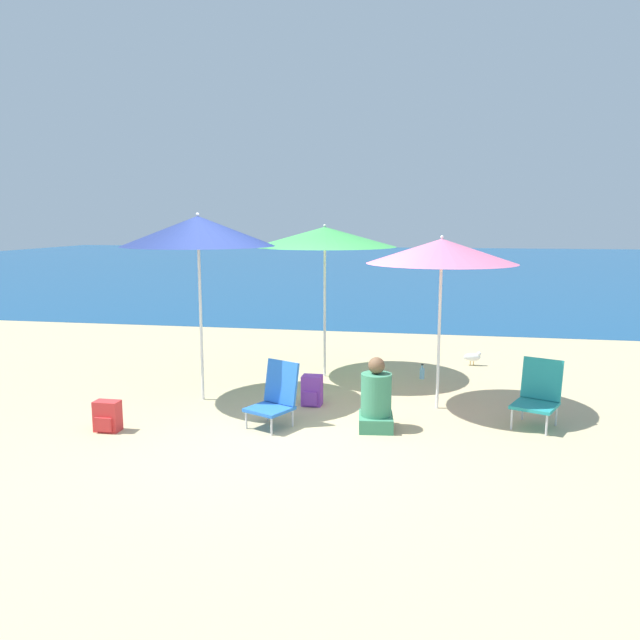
{
  "coord_description": "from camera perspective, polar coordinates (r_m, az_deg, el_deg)",
  "views": [
    {
      "loc": [
        1.75,
        -6.36,
        2.31
      ],
      "look_at": [
        0.28,
        1.6,
        1.0
      ],
      "focal_mm": 35.0,
      "sensor_mm": 36.0,
      "label": 1
    }
  ],
  "objects": [
    {
      "name": "beach_umbrella_green",
      "position": [
        9.05,
        0.44,
        7.6
      ],
      "size": [
        2.07,
        2.07,
        2.24
      ],
      "color": "white",
      "rests_on": "ground"
    },
    {
      "name": "person_seated_near",
      "position": [
        6.99,
        5.14,
        -7.36
      ],
      "size": [
        0.43,
        0.48,
        0.82
      ],
      "rotation": [
        0.0,
        0.0,
        0.12
      ],
      "color": "#3F8C66",
      "rests_on": "ground"
    },
    {
      "name": "water_bottle",
      "position": [
        9.28,
        9.32,
        -4.8
      ],
      "size": [
        0.07,
        0.07,
        0.22
      ],
      "color": "#8CCCEA",
      "rests_on": "ground"
    },
    {
      "name": "seagull",
      "position": [
        10.26,
        13.79,
        -3.3
      ],
      "size": [
        0.27,
        0.11,
        0.23
      ],
      "color": "gold",
      "rests_on": "ground"
    },
    {
      "name": "sea_water",
      "position": [
        32.79,
        7.41,
        5.06
      ],
      "size": [
        60.0,
        40.0,
        0.01
      ],
      "color": "navy",
      "rests_on": "ground"
    },
    {
      "name": "backpack_red",
      "position": [
        7.32,
        -18.87,
        -8.34
      ],
      "size": [
        0.28,
        0.19,
        0.34
      ],
      "color": "red",
      "rests_on": "ground"
    },
    {
      "name": "beach_umbrella_navy",
      "position": [
        7.97,
        -11.09,
        7.97
      ],
      "size": [
        1.92,
        1.92,
        2.39
      ],
      "color": "white",
      "rests_on": "ground"
    },
    {
      "name": "beach_chair_teal",
      "position": [
        7.5,
        19.32,
        -6.32
      ],
      "size": [
        0.62,
        0.67,
        0.74
      ],
      "rotation": [
        0.0,
        0.0,
        -0.41
      ],
      "color": "silver",
      "rests_on": "ground"
    },
    {
      "name": "backpack_purple",
      "position": [
        7.87,
        -0.74,
        -6.47
      ],
      "size": [
        0.25,
        0.24,
        0.38
      ],
      "color": "purple",
      "rests_on": "ground"
    },
    {
      "name": "beach_chair_blue",
      "position": [
        7.1,
        -4.07,
        -6.88
      ],
      "size": [
        0.61,
        0.63,
        0.72
      ],
      "rotation": [
        0.0,
        0.0,
        -0.45
      ],
      "color": "silver",
      "rests_on": "ground"
    },
    {
      "name": "ground_plane",
      "position": [
        6.99,
        -4.7,
        -10.14
      ],
      "size": [
        60.0,
        60.0,
        0.0
      ],
      "primitive_type": "plane",
      "color": "#C6B284"
    },
    {
      "name": "beach_umbrella_pink",
      "position": [
        7.59,
        11.06,
        6.18
      ],
      "size": [
        1.8,
        1.8,
        2.12
      ],
      "color": "white",
      "rests_on": "ground"
    }
  ]
}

